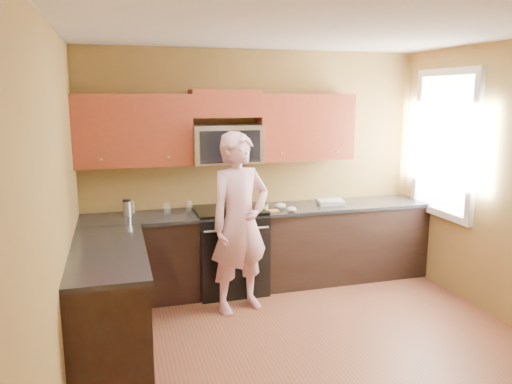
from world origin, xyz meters
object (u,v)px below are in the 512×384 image
object	(u,v)px
stove	(230,250)
frying_pan	(232,210)
travel_mug	(128,217)
butter_tub	(263,210)
microwave	(226,163)
woman	(240,223)

from	to	relation	value
stove	frying_pan	size ratio (longest dim) A/B	2.15
frying_pan	travel_mug	distance (m)	1.11
frying_pan	butter_tub	distance (m)	0.37
stove	travel_mug	bearing A→B (deg)	176.90
butter_tub	microwave	bearing A→B (deg)	156.94
woman	butter_tub	xyz separation A→B (m)	(0.39, 0.49, -0.00)
butter_tub	woman	bearing A→B (deg)	-128.53
microwave	woman	size ratio (longest dim) A/B	0.41
frying_pan	butter_tub	bearing A→B (deg)	22.47
frying_pan	butter_tub	world-z (taller)	frying_pan
stove	butter_tub	bearing A→B (deg)	-5.35
microwave	butter_tub	xyz separation A→B (m)	(0.38, -0.16, -0.53)
microwave	woman	xyz separation A→B (m)	(-0.01, -0.65, -0.53)
butter_tub	travel_mug	bearing A→B (deg)	176.32
woman	butter_tub	world-z (taller)	woman
stove	woman	size ratio (longest dim) A/B	0.52
stove	frying_pan	xyz separation A→B (m)	(0.01, -0.06, 0.47)
butter_tub	frying_pan	bearing A→B (deg)	-175.63
frying_pan	butter_tub	size ratio (longest dim) A/B	3.60
stove	butter_tub	distance (m)	0.58
woman	travel_mug	xyz separation A→B (m)	(-1.08, 0.58, -0.00)
butter_tub	stove	bearing A→B (deg)	174.65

